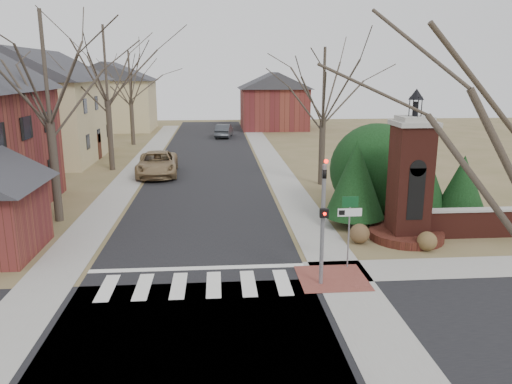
{
  "coord_description": "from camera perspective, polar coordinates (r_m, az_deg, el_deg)",
  "views": [
    {
      "loc": [
        0.8,
        -15.21,
        7.2
      ],
      "look_at": [
        2.48,
        6.0,
        2.0
      ],
      "focal_mm": 35.0,
      "sensor_mm": 36.0,
      "label": 1
    }
  ],
  "objects": [
    {
      "name": "house_distant_left",
      "position": [
        64.56,
        -16.23,
        10.58
      ],
      "size": [
        10.8,
        8.8,
        8.53
      ],
      "color": "tan",
      "rests_on": "ground"
    },
    {
      "name": "bare_tree_3",
      "position": [
        31.92,
        7.79,
        12.7
      ],
      "size": [
        7.0,
        7.0,
        9.7
      ],
      "color": "#473D33",
      "rests_on": "ground"
    },
    {
      "name": "stop_bar",
      "position": [
        18.94,
        -6.67,
        -8.66
      ],
      "size": [
        8.0,
        0.35,
        0.02
      ],
      "primitive_type": "cube",
      "color": "silver",
      "rests_on": "ground"
    },
    {
      "name": "house_distant_right",
      "position": [
        63.71,
        2.01,
        10.53
      ],
      "size": [
        8.8,
        8.8,
        7.3
      ],
      "color": "brown",
      "rests_on": "ground"
    },
    {
      "name": "evergreen_mass",
      "position": [
        26.47,
        13.63,
        2.9
      ],
      "size": [
        4.8,
        4.8,
        4.8
      ],
      "primitive_type": "sphere",
      "color": "black",
      "rests_on": "ground"
    },
    {
      "name": "curb_apron",
      "position": [
        18.17,
        8.7,
        -9.72
      ],
      "size": [
        2.4,
        2.4,
        0.02
      ],
      "primitive_type": "cube",
      "color": "brown",
      "rests_on": "ground"
    },
    {
      "name": "sign_post",
      "position": [
        18.6,
        10.62,
        -2.89
      ],
      "size": [
        0.9,
        0.07,
        2.75
      ],
      "color": "slate",
      "rests_on": "ground"
    },
    {
      "name": "brick_gate_monument",
      "position": [
        22.37,
        17.11,
        0.12
      ],
      "size": [
        3.2,
        3.2,
        6.47
      ],
      "color": "#4D1E16",
      "rests_on": "ground"
    },
    {
      "name": "crosswalk_zone",
      "position": [
        17.56,
        -6.85,
        -10.52
      ],
      "size": [
        8.0,
        2.2,
        0.02
      ],
      "primitive_type": "cube",
      "color": "silver",
      "rests_on": "ground"
    },
    {
      "name": "bare_tree_1",
      "position": [
        38.03,
        -16.9,
        14.42
      ],
      "size": [
        8.4,
        8.4,
        11.64
      ],
      "color": "#473D33",
      "rests_on": "ground"
    },
    {
      "name": "evergreen_mid",
      "position": [
        25.75,
        17.72,
        2.79
      ],
      "size": [
        3.4,
        3.4,
        4.7
      ],
      "color": "#473D33",
      "rests_on": "ground"
    },
    {
      "name": "ground",
      "position": [
        16.84,
        -6.95,
        -11.67
      ],
      "size": [
        120.0,
        120.0,
        0.0
      ],
      "primitive_type": "plane",
      "color": "brown",
      "rests_on": "ground"
    },
    {
      "name": "cross_street",
      "position": [
        14.19,
        -7.44,
        -16.84
      ],
      "size": [
        120.0,
        8.0,
        0.01
      ],
      "primitive_type": "cube",
      "color": "black",
      "rests_on": "ground"
    },
    {
      "name": "sidewalk_right_main",
      "position": [
        38.15,
        2.19,
        2.86
      ],
      "size": [
        2.0,
        60.0,
        0.02
      ],
      "primitive_type": "cube",
      "color": "gray",
      "rests_on": "ground"
    },
    {
      "name": "pickup_truck",
      "position": [
        35.72,
        -11.21,
        3.19
      ],
      "size": [
        3.05,
        6.06,
        1.64
      ],
      "primitive_type": "imported",
      "rotation": [
        0.0,
        0.0,
        0.05
      ],
      "color": "#91754F",
      "rests_on": "ground"
    },
    {
      "name": "dry_shrub_left",
      "position": [
        21.77,
        11.76,
        -4.68
      ],
      "size": [
        0.85,
        0.85,
        0.85
      ],
      "primitive_type": "sphere",
      "color": "brown",
      "rests_on": "ground"
    },
    {
      "name": "evergreen_near",
      "position": [
        23.62,
        11.31,
        1.5
      ],
      "size": [
        2.8,
        2.8,
        4.1
      ],
      "color": "#473D33",
      "rests_on": "ground"
    },
    {
      "name": "bare_tree_0",
      "position": [
        25.44,
        -23.07,
        13.8
      ],
      "size": [
        8.05,
        8.05,
        11.15
      ],
      "color": "#473D33",
      "rests_on": "ground"
    },
    {
      "name": "main_street",
      "position": [
        37.9,
        -5.65,
        2.73
      ],
      "size": [
        8.0,
        70.0,
        0.01
      ],
      "primitive_type": "cube",
      "color": "black",
      "rests_on": "ground"
    },
    {
      "name": "brick_garden_wall",
      "position": [
        24.74,
        26.62,
        -3.08
      ],
      "size": [
        7.5,
        0.5,
        1.3
      ],
      "color": "#4D1E16",
      "rests_on": "ground"
    },
    {
      "name": "evergreen_far",
      "position": [
        25.83,
        22.54,
        0.83
      ],
      "size": [
        2.4,
        2.4,
        3.3
      ],
      "color": "#473D33",
      "rests_on": "ground"
    },
    {
      "name": "house_stucco_left",
      "position": [
        44.64,
        -23.52,
        9.27
      ],
      "size": [
        9.8,
        12.8,
        9.28
      ],
      "color": "tan",
      "rests_on": "ground"
    },
    {
      "name": "bare_tree_2",
      "position": [
        50.89,
        -14.28,
        13.13
      ],
      "size": [
        7.35,
        7.35,
        10.19
      ],
      "color": "#473D33",
      "rests_on": "ground"
    },
    {
      "name": "distant_car",
      "position": [
        55.43,
        -3.68,
        7.0
      ],
      "size": [
        2.14,
        4.58,
        1.45
      ],
      "primitive_type": "imported",
      "rotation": [
        0.0,
        0.0,
        3.0
      ],
      "color": "#393C41",
      "rests_on": "ground"
    },
    {
      "name": "traffic_signal_pole",
      "position": [
        16.81,
        7.69,
        -2.31
      ],
      "size": [
        0.28,
        0.41,
        4.5
      ],
      "color": "slate",
      "rests_on": "ground"
    },
    {
      "name": "dry_shrub_right",
      "position": [
        21.64,
        18.96,
        -5.34
      ],
      "size": [
        0.81,
        0.81,
        0.81
      ],
      "primitive_type": "sphere",
      "color": "brown",
      "rests_on": "ground"
    },
    {
      "name": "sidewalk_left",
      "position": [
        38.37,
        -13.44,
        2.56
      ],
      "size": [
        2.0,
        60.0,
        0.02
      ],
      "primitive_type": "cube",
      "color": "gray",
      "rests_on": "ground"
    }
  ]
}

